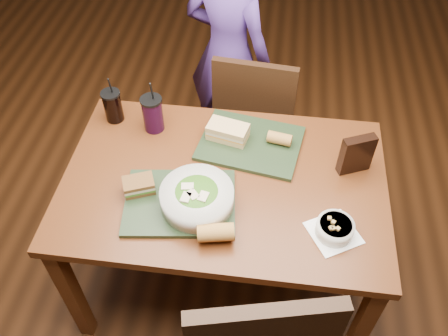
{
  "coord_description": "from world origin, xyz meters",
  "views": [
    {
      "loc": [
        0.16,
        -1.23,
        2.19
      ],
      "look_at": [
        0.0,
        0.0,
        0.82
      ],
      "focal_mm": 38.0,
      "sensor_mm": 36.0,
      "label": 1
    }
  ],
  "objects_px": {
    "cup_cola": "(113,106)",
    "cup_berry": "(153,114)",
    "baguette_near": "(216,232)",
    "tray_near": "(180,202)",
    "salad_bowl": "(197,197)",
    "diner": "(228,53)",
    "tray_far": "(250,143)",
    "baguette_far": "(280,139)",
    "soup_bowl": "(335,228)",
    "sandwich_near": "(139,185)",
    "chair_far": "(253,118)",
    "dining_table": "(224,194)",
    "chip_bag": "(356,154)",
    "sandwich_far": "(228,132)"
  },
  "relations": [
    {
      "from": "chip_bag",
      "to": "diner",
      "type": "bearing_deg",
      "value": 102.51
    },
    {
      "from": "baguette_near",
      "to": "cup_cola",
      "type": "bearing_deg",
      "value": 132.61
    },
    {
      "from": "tray_far",
      "to": "baguette_far",
      "type": "height_order",
      "value": "baguette_far"
    },
    {
      "from": "salad_bowl",
      "to": "sandwich_near",
      "type": "height_order",
      "value": "salad_bowl"
    },
    {
      "from": "sandwich_near",
      "to": "baguette_near",
      "type": "height_order",
      "value": "baguette_near"
    },
    {
      "from": "tray_far",
      "to": "sandwich_near",
      "type": "xyz_separation_m",
      "value": [
        -0.4,
        -0.32,
        0.04
      ]
    },
    {
      "from": "diner",
      "to": "baguette_far",
      "type": "bearing_deg",
      "value": 132.16
    },
    {
      "from": "dining_table",
      "to": "sandwich_far",
      "type": "xyz_separation_m",
      "value": [
        -0.01,
        0.23,
        0.14
      ]
    },
    {
      "from": "sandwich_near",
      "to": "chip_bag",
      "type": "xyz_separation_m",
      "value": [
        0.83,
        0.23,
        0.04
      ]
    },
    {
      "from": "baguette_near",
      "to": "tray_near",
      "type": "bearing_deg",
      "value": 137.2
    },
    {
      "from": "tray_far",
      "to": "salad_bowl",
      "type": "distance_m",
      "value": 0.4
    },
    {
      "from": "tray_far",
      "to": "cup_cola",
      "type": "bearing_deg",
      "value": 171.94
    },
    {
      "from": "soup_bowl",
      "to": "sandwich_near",
      "type": "height_order",
      "value": "sandwich_near"
    },
    {
      "from": "baguette_near",
      "to": "dining_table",
      "type": "bearing_deg",
      "value": 91.52
    },
    {
      "from": "dining_table",
      "to": "sandwich_near",
      "type": "relative_size",
      "value": 9.37
    },
    {
      "from": "baguette_far",
      "to": "cup_berry",
      "type": "xyz_separation_m",
      "value": [
        -0.55,
        0.04,
        0.04
      ]
    },
    {
      "from": "tray_far",
      "to": "chip_bag",
      "type": "height_order",
      "value": "chip_bag"
    },
    {
      "from": "diner",
      "to": "baguette_far",
      "type": "xyz_separation_m",
      "value": [
        0.31,
        -0.75,
        0.11
      ]
    },
    {
      "from": "tray_near",
      "to": "tray_far",
      "type": "height_order",
      "value": "same"
    },
    {
      "from": "dining_table",
      "to": "baguette_near",
      "type": "bearing_deg",
      "value": -88.48
    },
    {
      "from": "chair_far",
      "to": "salad_bowl",
      "type": "distance_m",
      "value": 0.87
    },
    {
      "from": "salad_bowl",
      "to": "diner",
      "type": "bearing_deg",
      "value": 91.21
    },
    {
      "from": "cup_berry",
      "to": "baguette_near",
      "type": "bearing_deg",
      "value": -57.48
    },
    {
      "from": "sandwich_far",
      "to": "baguette_near",
      "type": "xyz_separation_m",
      "value": [
        0.02,
        -0.52,
        -0.0
      ]
    },
    {
      "from": "tray_near",
      "to": "tray_far",
      "type": "xyz_separation_m",
      "value": [
        0.24,
        0.35,
        0.0
      ]
    },
    {
      "from": "tray_near",
      "to": "baguette_near",
      "type": "xyz_separation_m",
      "value": [
        0.16,
        -0.15,
        0.04
      ]
    },
    {
      "from": "salad_bowl",
      "to": "baguette_far",
      "type": "relative_size",
      "value": 2.69
    },
    {
      "from": "chair_far",
      "to": "sandwich_near",
      "type": "distance_m",
      "value": 0.9
    },
    {
      "from": "soup_bowl",
      "to": "cup_cola",
      "type": "distance_m",
      "value": 1.09
    },
    {
      "from": "chair_far",
      "to": "chip_bag",
      "type": "xyz_separation_m",
      "value": [
        0.44,
        -0.52,
        0.32
      ]
    },
    {
      "from": "baguette_far",
      "to": "cup_berry",
      "type": "relative_size",
      "value": 0.4
    },
    {
      "from": "tray_far",
      "to": "salad_bowl",
      "type": "xyz_separation_m",
      "value": [
        -0.17,
        -0.36,
        0.06
      ]
    },
    {
      "from": "salad_bowl",
      "to": "cup_berry",
      "type": "distance_m",
      "value": 0.49
    },
    {
      "from": "salad_bowl",
      "to": "baguette_far",
      "type": "height_order",
      "value": "salad_bowl"
    },
    {
      "from": "tray_far",
      "to": "chip_bag",
      "type": "relative_size",
      "value": 2.41
    },
    {
      "from": "salad_bowl",
      "to": "cup_berry",
      "type": "height_order",
      "value": "cup_berry"
    },
    {
      "from": "diner",
      "to": "cup_berry",
      "type": "xyz_separation_m",
      "value": [
        -0.24,
        -0.71,
        0.15
      ]
    },
    {
      "from": "diner",
      "to": "tray_far",
      "type": "height_order",
      "value": "diner"
    },
    {
      "from": "cup_cola",
      "to": "cup_berry",
      "type": "relative_size",
      "value": 0.9
    },
    {
      "from": "soup_bowl",
      "to": "cup_cola",
      "type": "relative_size",
      "value": 0.98
    },
    {
      "from": "baguette_near",
      "to": "cup_cola",
      "type": "distance_m",
      "value": 0.8
    },
    {
      "from": "dining_table",
      "to": "chip_bag",
      "type": "relative_size",
      "value": 7.46
    },
    {
      "from": "tray_far",
      "to": "sandwich_far",
      "type": "relative_size",
      "value": 2.25
    },
    {
      "from": "chair_far",
      "to": "tray_near",
      "type": "height_order",
      "value": "chair_far"
    },
    {
      "from": "chip_bag",
      "to": "cup_cola",
      "type": "bearing_deg",
      "value": 146.9
    },
    {
      "from": "diner",
      "to": "cup_berry",
      "type": "bearing_deg",
      "value": 90.94
    },
    {
      "from": "salad_bowl",
      "to": "chip_bag",
      "type": "xyz_separation_m",
      "value": [
        0.6,
        0.28,
        0.02
      ]
    },
    {
      "from": "diner",
      "to": "cup_berry",
      "type": "distance_m",
      "value": 0.77
    },
    {
      "from": "tray_far",
      "to": "cup_cola",
      "type": "xyz_separation_m",
      "value": [
        -0.62,
        0.09,
        0.07
      ]
    },
    {
      "from": "salad_bowl",
      "to": "baguette_far",
      "type": "distance_m",
      "value": 0.47
    }
  ]
}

